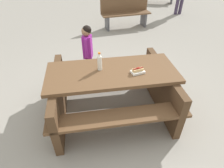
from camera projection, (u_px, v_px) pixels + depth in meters
The scene contains 6 objects.
ground_plane at pixel (112, 110), 3.03m from camera, with size 30.00×30.00×0.00m, color gray.
picnic_table at pixel (112, 88), 2.76m from camera, with size 2.12×1.85×0.75m.
soda_bottle at pixel (100, 62), 2.53m from camera, with size 0.06×0.06×0.26m.
hotdog_tray at pixel (138, 71), 2.52m from camera, with size 0.21×0.18×0.08m.
child_in_coat at pixel (88, 47), 3.31m from camera, with size 0.17×0.26×1.07m.
park_bench_near at pixel (125, 12), 5.73m from camera, with size 1.54×0.95×0.85m.
Camera 1 is at (0.27, -2.14, 2.16)m, focal length 30.02 mm.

